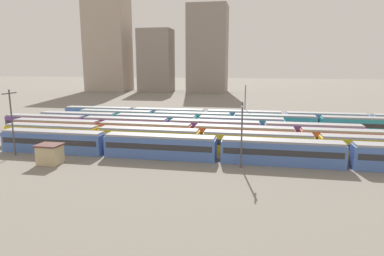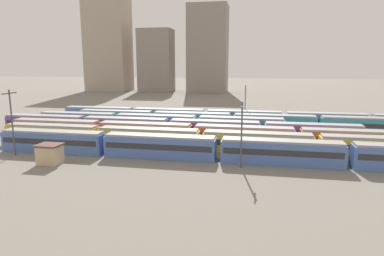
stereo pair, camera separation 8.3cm
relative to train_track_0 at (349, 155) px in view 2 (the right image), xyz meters
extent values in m
plane|color=slate|center=(-47.05, 15.60, -1.90)|extent=(600.00, 600.00, 0.00)
cube|color=#4C70BC|center=(-47.25, 0.00, -0.20)|extent=(18.00, 3.00, 3.40)
cube|color=#2D2D33|center=(-47.25, 0.00, 0.20)|extent=(17.20, 3.06, 0.90)
cube|color=#939399|center=(-47.25, 0.00, 1.67)|extent=(17.60, 2.70, 0.35)
cube|color=#4C70BC|center=(-28.35, 0.00, -0.20)|extent=(18.00, 3.00, 3.40)
cube|color=#2D2D33|center=(-28.35, 0.00, 0.20)|extent=(17.20, 3.06, 0.90)
cube|color=#939399|center=(-28.35, 0.00, 1.67)|extent=(17.60, 2.70, 0.35)
cube|color=#4C70BC|center=(-9.45, 0.00, -0.20)|extent=(18.00, 3.00, 3.40)
cube|color=#2D2D33|center=(-9.45, 0.00, 0.20)|extent=(17.20, 3.06, 0.90)
cube|color=#939399|center=(-9.45, 0.00, 1.67)|extent=(17.60, 2.70, 0.35)
cube|color=yellow|center=(-50.84, 5.20, -0.20)|extent=(18.00, 3.00, 3.40)
cube|color=#2D2D33|center=(-50.84, 5.20, 0.20)|extent=(17.20, 3.06, 0.90)
cube|color=#939399|center=(-50.84, 5.20, 1.67)|extent=(17.60, 2.70, 0.35)
cube|color=yellow|center=(-31.94, 5.20, -0.20)|extent=(18.00, 3.00, 3.40)
cube|color=#2D2D33|center=(-31.94, 5.20, 0.20)|extent=(17.20, 3.06, 0.90)
cube|color=#939399|center=(-31.94, 5.20, 1.67)|extent=(17.60, 2.70, 0.35)
cube|color=yellow|center=(-13.04, 5.20, -0.20)|extent=(18.00, 3.00, 3.40)
cube|color=#2D2D33|center=(-13.04, 5.20, 0.20)|extent=(17.20, 3.06, 0.90)
cube|color=#939399|center=(-13.04, 5.20, 1.67)|extent=(17.60, 2.70, 0.35)
cube|color=yellow|center=(5.86, 5.20, -0.20)|extent=(18.00, 3.00, 3.40)
cube|color=#2D2D33|center=(5.86, 5.20, 0.20)|extent=(17.20, 3.06, 0.90)
cube|color=#939399|center=(5.86, 5.20, 1.67)|extent=(17.60, 2.70, 0.35)
cube|color=#BC4C38|center=(-53.25, 10.40, -0.20)|extent=(18.00, 3.00, 3.40)
cube|color=#2D2D33|center=(-53.25, 10.40, 0.20)|extent=(17.20, 3.06, 0.90)
cube|color=#939399|center=(-53.25, 10.40, 1.67)|extent=(17.60, 2.70, 0.35)
cube|color=#BC4C38|center=(-34.35, 10.40, -0.20)|extent=(18.00, 3.00, 3.40)
cube|color=#2D2D33|center=(-34.35, 10.40, 0.20)|extent=(17.20, 3.06, 0.90)
cube|color=#939399|center=(-34.35, 10.40, 1.67)|extent=(17.60, 2.70, 0.35)
cube|color=#BC4C38|center=(-15.45, 10.40, -0.20)|extent=(18.00, 3.00, 3.40)
cube|color=#2D2D33|center=(-15.45, 10.40, 0.20)|extent=(17.20, 3.06, 0.90)
cube|color=#939399|center=(-15.45, 10.40, 1.67)|extent=(17.60, 2.70, 0.35)
cube|color=#BC4C38|center=(3.45, 10.40, -0.20)|extent=(18.00, 3.00, 3.40)
cube|color=#2D2D33|center=(3.45, 10.40, 0.20)|extent=(17.20, 3.06, 0.90)
cube|color=#939399|center=(3.45, 10.40, 1.67)|extent=(17.60, 2.70, 0.35)
cube|color=#6B429E|center=(-59.33, 15.60, -0.20)|extent=(18.00, 3.00, 3.40)
cube|color=#2D2D33|center=(-59.33, 15.60, 0.20)|extent=(17.20, 3.06, 0.90)
cube|color=#939399|center=(-59.33, 15.60, 1.67)|extent=(17.60, 2.70, 0.35)
cube|color=#6B429E|center=(-40.43, 15.60, -0.20)|extent=(18.00, 3.00, 3.40)
cube|color=#2D2D33|center=(-40.43, 15.60, 0.20)|extent=(17.20, 3.06, 0.90)
cube|color=#939399|center=(-40.43, 15.60, 1.67)|extent=(17.60, 2.70, 0.35)
cube|color=#6B429E|center=(-21.53, 15.60, -0.20)|extent=(18.00, 3.00, 3.40)
cube|color=#2D2D33|center=(-21.53, 15.60, 0.20)|extent=(17.20, 3.06, 0.90)
cube|color=#939399|center=(-21.53, 15.60, 1.67)|extent=(17.60, 2.70, 0.35)
cube|color=#6B429E|center=(-2.63, 15.60, -0.20)|extent=(18.00, 3.00, 3.40)
cube|color=#2D2D33|center=(-2.63, 15.60, 0.20)|extent=(17.20, 3.06, 0.90)
cube|color=#939399|center=(-2.63, 15.60, 1.67)|extent=(17.60, 2.70, 0.35)
cube|color=teal|center=(-54.31, 20.80, -0.20)|extent=(18.00, 3.00, 3.40)
cube|color=#2D2D33|center=(-54.31, 20.80, 0.20)|extent=(17.20, 3.06, 0.90)
cube|color=#939399|center=(-54.31, 20.80, 1.67)|extent=(17.60, 2.70, 0.35)
cube|color=teal|center=(-35.41, 20.80, -0.20)|extent=(18.00, 3.00, 3.40)
cube|color=#2D2D33|center=(-35.41, 20.80, 0.20)|extent=(17.20, 3.06, 0.90)
cube|color=#939399|center=(-35.41, 20.80, 1.67)|extent=(17.60, 2.70, 0.35)
cube|color=teal|center=(-16.51, 20.80, -0.20)|extent=(18.00, 3.00, 3.40)
cube|color=#2D2D33|center=(-16.51, 20.80, 0.20)|extent=(17.20, 3.06, 0.90)
cube|color=#939399|center=(-16.51, 20.80, 1.67)|extent=(17.60, 2.70, 0.35)
cube|color=teal|center=(-47.12, 26.00, -0.20)|extent=(18.00, 3.00, 3.40)
cube|color=#2D2D33|center=(-47.12, 26.00, 0.20)|extent=(17.20, 3.06, 0.90)
cube|color=#939399|center=(-47.12, 26.00, 1.67)|extent=(17.60, 2.70, 0.35)
cube|color=teal|center=(-28.22, 26.00, -0.20)|extent=(18.00, 3.00, 3.40)
cube|color=#2D2D33|center=(-28.22, 26.00, 0.20)|extent=(17.20, 3.06, 0.90)
cube|color=#939399|center=(-28.22, 26.00, 1.67)|extent=(17.60, 2.70, 0.35)
cube|color=teal|center=(-9.32, 26.00, -0.20)|extent=(18.00, 3.00, 3.40)
cube|color=#2D2D33|center=(-9.32, 26.00, 0.20)|extent=(17.20, 3.06, 0.90)
cube|color=#939399|center=(-9.32, 26.00, 1.67)|extent=(17.60, 2.70, 0.35)
cube|color=teal|center=(9.58, 26.00, -0.20)|extent=(18.00, 3.00, 3.40)
cube|color=#2D2D33|center=(9.58, 26.00, 0.20)|extent=(17.20, 3.06, 0.90)
cube|color=#939399|center=(9.58, 26.00, 1.67)|extent=(17.60, 2.70, 0.35)
cube|color=#4C70BC|center=(-54.09, 31.20, -0.20)|extent=(18.00, 3.00, 3.40)
cube|color=#2D2D33|center=(-54.09, 31.20, 0.20)|extent=(17.20, 3.06, 0.90)
cube|color=#939399|center=(-54.09, 31.20, 1.67)|extent=(17.60, 2.70, 0.35)
cube|color=#4C70BC|center=(-35.19, 31.20, -0.20)|extent=(18.00, 3.00, 3.40)
cube|color=#2D2D33|center=(-35.19, 31.20, 0.20)|extent=(17.20, 3.06, 0.90)
cube|color=#939399|center=(-35.19, 31.20, 1.67)|extent=(17.60, 2.70, 0.35)
cube|color=#4C70BC|center=(-16.29, 31.20, -0.20)|extent=(18.00, 3.00, 3.40)
cube|color=#2D2D33|center=(-16.29, 31.20, 0.20)|extent=(17.20, 3.06, 0.90)
cube|color=#939399|center=(-16.29, 31.20, 1.67)|extent=(17.60, 2.70, 0.35)
cube|color=#4C70BC|center=(2.61, 31.20, -0.20)|extent=(18.00, 3.00, 3.40)
cube|color=#2D2D33|center=(2.61, 31.20, 0.20)|extent=(17.20, 3.06, 0.90)
cube|color=#939399|center=(2.61, 31.20, 1.67)|extent=(17.60, 2.70, 0.35)
cylinder|color=#4C4C51|center=(-52.35, -3.14, 3.52)|extent=(0.24, 0.24, 10.86)
cube|color=#47474C|center=(-52.35, -3.14, 8.35)|extent=(0.16, 3.20, 0.16)
cylinder|color=#4C4C51|center=(-16.20, 34.18, 2.95)|extent=(0.24, 0.24, 9.72)
cube|color=#47474C|center=(-16.20, 34.18, 7.21)|extent=(0.16, 3.20, 0.16)
cylinder|color=#4C4C51|center=(-15.31, -2.79, 2.91)|extent=(0.24, 0.24, 9.63)
cube|color=#47474C|center=(-15.31, -2.79, 7.12)|extent=(0.16, 3.20, 0.16)
cube|color=#C6B284|center=(-43.73, -6.39, -0.50)|extent=(3.20, 2.60, 2.80)
cube|color=brown|center=(-43.73, -6.39, 1.02)|extent=(3.60, 3.00, 0.24)
cube|color=#A89989|center=(-95.66, 129.35, 25.32)|extent=(22.79, 16.44, 54.46)
cube|color=gray|center=(-68.08, 129.35, 14.78)|extent=(17.78, 13.73, 33.37)
cube|color=gray|center=(-39.67, 129.35, 20.57)|extent=(20.38, 16.11, 44.95)
camera|label=1|loc=(-13.37, -50.56, 12.98)|focal=31.51mm
camera|label=2|loc=(-13.28, -50.55, 12.98)|focal=31.51mm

